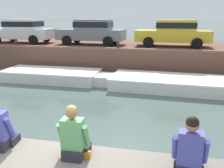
# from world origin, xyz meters

# --- Properties ---
(ground_plane) EXTENTS (400.00, 400.00, 0.00)m
(ground_plane) POSITION_xyz_m (0.00, 4.61, 0.00)
(ground_plane) COLOR #4C605B
(far_quay_wall) EXTENTS (60.00, 6.00, 1.53)m
(far_quay_wall) POSITION_xyz_m (0.00, 12.23, 0.76)
(far_quay_wall) COLOR brown
(far_quay_wall) RESTS_ON ground
(far_wall_coping) EXTENTS (60.00, 0.24, 0.08)m
(far_wall_coping) POSITION_xyz_m (0.00, 9.35, 1.57)
(far_wall_coping) COLOR brown
(far_wall_coping) RESTS_ON far_quay_wall
(boat_moored_west_white) EXTENTS (5.98, 2.08, 0.57)m
(boat_moored_west_white) POSITION_xyz_m (-3.81, 7.78, 0.28)
(boat_moored_west_white) COLOR white
(boat_moored_west_white) RESTS_ON ground
(boat_moored_central_white) EXTENTS (6.92, 2.56, 0.57)m
(boat_moored_central_white) POSITION_xyz_m (1.86, 7.44, 0.28)
(boat_moored_central_white) COLOR white
(boat_moored_central_white) RESTS_ON ground
(car_leftmost_white) EXTENTS (4.25, 1.99, 1.54)m
(car_leftmost_white) POSITION_xyz_m (-7.67, 11.36, 2.37)
(car_leftmost_white) COLOR white
(car_leftmost_white) RESTS_ON far_quay_wall
(car_left_inner_grey) EXTENTS (4.25, 1.99, 1.54)m
(car_left_inner_grey) POSITION_xyz_m (-2.84, 11.36, 2.37)
(car_left_inner_grey) COLOR slate
(car_left_inner_grey) RESTS_ON far_quay_wall
(car_centre_yellow) EXTENTS (4.32, 2.04, 1.54)m
(car_centre_yellow) POSITION_xyz_m (2.15, 11.36, 2.38)
(car_centre_yellow) COLOR yellow
(car_centre_yellow) RESTS_ON far_quay_wall
(mooring_bollard_west) EXTENTS (0.15, 0.15, 0.45)m
(mooring_bollard_west) POSITION_xyz_m (-7.02, 9.48, 1.77)
(mooring_bollard_west) COLOR #2D2B28
(mooring_bollard_west) RESTS_ON far_quay_wall
(mooring_bollard_mid) EXTENTS (0.15, 0.15, 0.45)m
(mooring_bollard_mid) POSITION_xyz_m (-0.83, 9.48, 1.77)
(mooring_bollard_mid) COLOR #2D2B28
(mooring_bollard_mid) RESTS_ON far_quay_wall
(person_seated_right) EXTENTS (0.54, 0.53, 0.97)m
(person_seated_right) POSITION_xyz_m (0.25, -0.44, 1.35)
(person_seated_right) COLOR #282833
(person_seated_right) RESTS_ON near_quay
(person_seated_middle) EXTENTS (0.56, 0.56, 0.97)m
(person_seated_middle) POSITION_xyz_m (2.11, -0.53, 1.35)
(person_seated_middle) COLOR #282833
(person_seated_middle) RESTS_ON near_quay
(bottle_drink) EXTENTS (0.06, 0.06, 0.20)m
(bottle_drink) POSITION_xyz_m (0.31, -0.39, 1.07)
(bottle_drink) COLOR #4CB259
(bottle_drink) RESTS_ON near_quay
(snack_bag) EXTENTS (0.18, 0.12, 0.10)m
(snack_bag) POSITION_xyz_m (0.43, -0.41, 1.03)
(snack_bag) COLOR orange
(snack_bag) RESTS_ON near_quay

